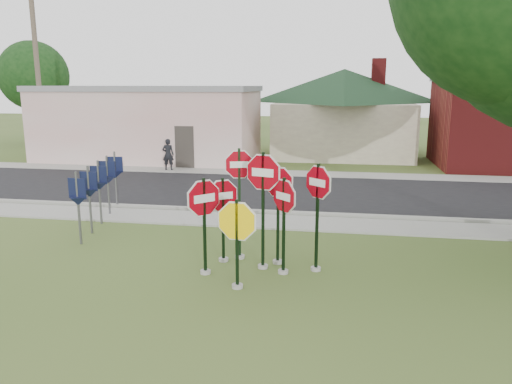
% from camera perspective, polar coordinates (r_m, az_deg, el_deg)
% --- Properties ---
extents(ground, '(120.00, 120.00, 0.00)m').
position_cam_1_polar(ground, '(10.59, -1.43, -11.51)').
color(ground, '#3B531F').
rests_on(ground, ground).
extents(sidewalk_near, '(60.00, 1.60, 0.06)m').
position_cam_1_polar(sidewalk_near, '(15.71, 2.40, -3.44)').
color(sidewalk_near, gray).
rests_on(sidewalk_near, ground).
extents(road, '(60.00, 7.00, 0.04)m').
position_cam_1_polar(road, '(20.06, 4.03, -0.06)').
color(road, black).
rests_on(road, ground).
extents(sidewalk_far, '(60.00, 1.60, 0.06)m').
position_cam_1_polar(sidewalk_far, '(24.26, 5.03, 2.08)').
color(sidewalk_far, gray).
rests_on(sidewalk_far, ground).
extents(curb, '(60.00, 0.20, 0.14)m').
position_cam_1_polar(curb, '(16.66, 2.84, -2.40)').
color(curb, gray).
rests_on(curb, ground).
extents(stop_sign_center, '(1.12, 0.35, 2.88)m').
position_cam_1_polar(stop_sign_center, '(11.43, 0.81, 0.00)').
color(stop_sign_center, gray).
rests_on(stop_sign_center, ground).
extents(stop_sign_yellow, '(1.16, 0.24, 2.06)m').
position_cam_1_polar(stop_sign_yellow, '(10.45, -2.19, -4.77)').
color(stop_sign_yellow, gray).
rests_on(stop_sign_yellow, ground).
extents(stop_sign_left, '(0.81, 0.84, 2.36)m').
position_cam_1_polar(stop_sign_left, '(11.24, -5.94, -2.37)').
color(stop_sign_left, gray).
rests_on(stop_sign_left, ground).
extents(stop_sign_right, '(0.76, 0.75, 2.35)m').
position_cam_1_polar(stop_sign_right, '(11.22, 3.20, -2.44)').
color(stop_sign_right, gray).
rests_on(stop_sign_right, ground).
extents(stop_sign_back_right, '(0.99, 0.26, 2.52)m').
position_cam_1_polar(stop_sign_back_right, '(11.82, 2.55, -1.09)').
color(stop_sign_back_right, gray).
rests_on(stop_sign_back_right, ground).
extents(stop_sign_back_left, '(0.94, 0.26, 2.86)m').
position_cam_1_polar(stop_sign_back_left, '(12.13, -1.92, 0.32)').
color(stop_sign_back_left, gray).
rests_on(stop_sign_back_left, ground).
extents(stop_sign_far_right, '(0.80, 0.72, 2.63)m').
position_cam_1_polar(stop_sign_far_right, '(11.41, 7.05, -1.19)').
color(stop_sign_far_right, gray).
rests_on(stop_sign_far_right, ground).
extents(stop_sign_far_left, '(0.89, 0.64, 2.19)m').
position_cam_1_polar(stop_sign_far_left, '(12.04, -3.81, -1.97)').
color(stop_sign_far_left, gray).
rests_on(stop_sign_far_left, ground).
extents(route_sign_row, '(1.43, 4.63, 2.00)m').
position_cam_1_polar(route_sign_row, '(16.08, -17.49, 0.73)').
color(route_sign_row, '#59595E').
rests_on(route_sign_row, ground).
extents(building_stucco, '(12.20, 6.20, 4.20)m').
position_cam_1_polar(building_stucco, '(29.66, -12.04, 7.82)').
color(building_stucco, silver).
rests_on(building_stucco, ground).
extents(building_house, '(11.60, 11.60, 6.20)m').
position_cam_1_polar(building_house, '(31.53, 10.02, 10.87)').
color(building_house, beige).
rests_on(building_house, ground).
extents(utility_pole_near, '(2.20, 0.26, 9.50)m').
position_cam_1_polar(utility_pole_near, '(29.39, -23.69, 12.55)').
color(utility_pole_near, '#4D4233').
rests_on(utility_pole_near, ground).
extents(bg_tree_left, '(4.90, 4.90, 7.35)m').
position_cam_1_polar(bg_tree_left, '(40.03, -24.08, 12.01)').
color(bg_tree_left, black).
rests_on(bg_tree_left, ground).
extents(pedestrian, '(0.62, 0.45, 1.57)m').
position_cam_1_polar(pedestrian, '(25.42, -10.01, 4.26)').
color(pedestrian, black).
rests_on(pedestrian, sidewalk_far).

